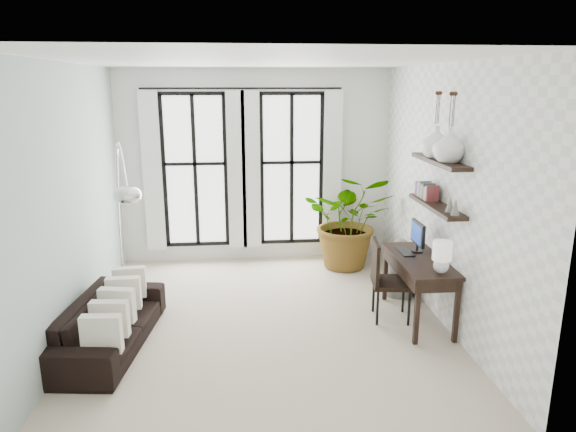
{
  "coord_description": "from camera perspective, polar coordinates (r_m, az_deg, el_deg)",
  "views": [
    {
      "loc": [
        -0.28,
        -6.01,
        2.94
      ],
      "look_at": [
        0.33,
        0.3,
        1.31
      ],
      "focal_mm": 32.0,
      "sensor_mm": 36.0,
      "label": 1
    }
  ],
  "objects": [
    {
      "name": "wall_left",
      "position": [
        6.47,
        -23.12,
        1.28
      ],
      "size": [
        0.0,
        5.0,
        5.0
      ],
      "primitive_type": "plane",
      "rotation": [
        1.57,
        0.0,
        1.57
      ],
      "color": "#A8BCB5",
      "rests_on": "floor"
    },
    {
      "name": "arc_lamp",
      "position": [
        6.47,
        -18.12,
        3.31
      ],
      "size": [
        0.72,
        1.5,
        2.29
      ],
      "color": "silver",
      "rests_on": "floor"
    },
    {
      "name": "wall_right",
      "position": [
        6.66,
        16.94,
        2.18
      ],
      "size": [
        0.0,
        5.0,
        5.0
      ],
      "primitive_type": "plane",
      "rotation": [
        1.57,
        0.0,
        -1.57
      ],
      "color": "white",
      "rests_on": "floor"
    },
    {
      "name": "ceiling",
      "position": [
        6.03,
        -2.98,
        16.87
      ],
      "size": [
        5.0,
        5.0,
        0.0
      ],
      "primitive_type": "plane",
      "color": "white",
      "rests_on": "wall_back"
    },
    {
      "name": "buddha",
      "position": [
        7.57,
        12.27,
        -5.94
      ],
      "size": [
        0.46,
        0.46,
        0.83
      ],
      "color": "gray",
      "rests_on": "floor"
    },
    {
      "name": "floor",
      "position": [
        6.7,
        -2.62,
        -11.63
      ],
      "size": [
        5.0,
        5.0,
        0.0
      ],
      "primitive_type": "plane",
      "color": "beige",
      "rests_on": "ground"
    },
    {
      "name": "plant",
      "position": [
        8.41,
        6.86,
        -0.49
      ],
      "size": [
        1.67,
        1.53,
        1.58
      ],
      "primitive_type": "imported",
      "rotation": [
        0.0,
        0.0,
        -0.24
      ],
      "color": "#2D7228",
      "rests_on": "floor"
    },
    {
      "name": "desk_chair",
      "position": [
        6.66,
        10.69,
        -6.49
      ],
      "size": [
        0.55,
        0.55,
        1.04
      ],
      "rotation": [
        0.0,
        0.0,
        -0.13
      ],
      "color": "black",
      "rests_on": "floor"
    },
    {
      "name": "desk",
      "position": [
        6.63,
        14.49,
        -5.27
      ],
      "size": [
        0.59,
        1.4,
        1.21
      ],
      "color": "black",
      "rests_on": "floor"
    },
    {
      "name": "wall_shelves",
      "position": [
        6.51,
        16.15,
        3.1
      ],
      "size": [
        0.25,
        1.3,
        0.6
      ],
      "color": "black",
      "rests_on": "wall_right"
    },
    {
      "name": "sofa",
      "position": [
        6.35,
        -19.19,
        -11.14
      ],
      "size": [
        1.01,
        2.04,
        0.57
      ],
      "primitive_type": "imported",
      "rotation": [
        0.0,
        0.0,
        1.44
      ],
      "color": "black",
      "rests_on": "floor"
    },
    {
      "name": "wall_back",
      "position": [
        8.62,
        -3.61,
        5.45
      ],
      "size": [
        4.5,
        0.0,
        4.5
      ],
      "primitive_type": "plane",
      "rotation": [
        1.57,
        0.0,
        0.0
      ],
      "color": "white",
      "rests_on": "floor"
    },
    {
      "name": "vase_b",
      "position": [
        6.53,
        16.13,
        7.93
      ],
      "size": [
        0.37,
        0.37,
        0.38
      ],
      "primitive_type": "imported",
      "color": "white",
      "rests_on": "shelf_upper"
    },
    {
      "name": "throw_pillows",
      "position": [
        6.24,
        -18.45,
        -9.39
      ],
      "size": [
        0.4,
        1.52,
        0.4
      ],
      "color": "silver",
      "rests_on": "sofa"
    },
    {
      "name": "windows",
      "position": [
        8.56,
        -4.93,
        5.08
      ],
      "size": [
        3.26,
        0.13,
        2.65
      ],
      "color": "white",
      "rests_on": "wall_back"
    },
    {
      "name": "vase_a",
      "position": [
        6.16,
        17.48,
        7.48
      ],
      "size": [
        0.37,
        0.37,
        0.38
      ],
      "primitive_type": "imported",
      "color": "white",
      "rests_on": "shelf_upper"
    }
  ]
}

